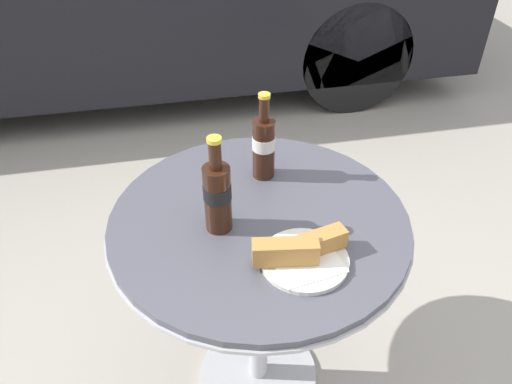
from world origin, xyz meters
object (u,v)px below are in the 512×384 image
Objects in this scene: cola_bottle_left at (264,145)px; lunch_plate_near at (302,254)px; bistro_table at (259,256)px; cola_bottle_right at (217,194)px.

cola_bottle_left is 1.10× the size of lunch_plate_near.
cola_bottle_left reaches higher than lunch_plate_near.
bistro_table is 0.27m from cola_bottle_right.
cola_bottle_left is at bearing 74.27° from bistro_table.
bistro_table is 3.38× the size of lunch_plate_near.
cola_bottle_right reaches higher than lunch_plate_near.
bistro_table is 3.08× the size of cola_bottle_left.
cola_bottle_right is 0.24m from lunch_plate_near.
bistro_table is at bearing 110.26° from lunch_plate_near.
cola_bottle_left is at bearing 92.41° from lunch_plate_near.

